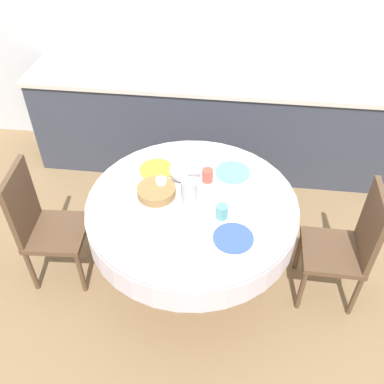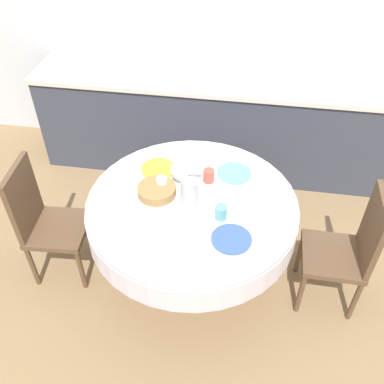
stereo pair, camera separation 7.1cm
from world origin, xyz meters
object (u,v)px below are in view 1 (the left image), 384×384
Objects in this scene: chair_left at (348,244)px; coffee_carafe at (190,190)px; teapot at (181,171)px; chair_right at (42,222)px.

coffee_carafe reaches higher than chair_left.
coffee_carafe is at bearing -68.97° from teapot.
chair_left is 1.00× the size of chair_right.
teapot reaches higher than chair_left.
teapot reaches higher than chair_right.
coffee_carafe is (-1.04, -0.01, 0.36)m from chair_left.
chair_right is 1.08m from coffee_carafe.
coffee_carafe is at bearing 91.52° from chair_left.
chair_left is 4.39× the size of teapot.
coffee_carafe reaches higher than chair_right.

